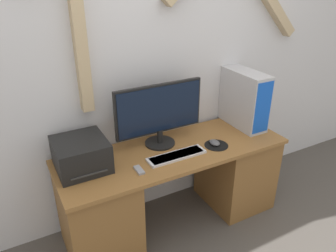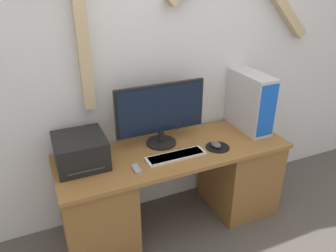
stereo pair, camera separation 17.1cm
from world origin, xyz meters
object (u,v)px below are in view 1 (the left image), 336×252
object	(u,v)px
monitor	(159,112)
remote_control	(139,170)
keyboard	(177,156)
mouse	(215,143)
computer_tower	(244,99)
printer	(81,154)

from	to	relation	value
monitor	remote_control	world-z (taller)	monitor
keyboard	mouse	size ratio (longest dim) A/B	4.58
monitor	computer_tower	xyz separation A→B (m)	(0.79, -0.04, -0.03)
keyboard	printer	world-z (taller)	printer
monitor	computer_tower	bearing A→B (deg)	-2.59
keyboard	monitor	bearing A→B (deg)	94.43
monitor	computer_tower	size ratio (longest dim) A/B	1.46
keyboard	remote_control	xyz separation A→B (m)	(-0.32, -0.04, -0.00)
monitor	printer	bearing A→B (deg)	-175.72
computer_tower	monitor	bearing A→B (deg)	177.41
keyboard	printer	bearing A→B (deg)	163.65
computer_tower	printer	size ratio (longest dim) A/B	1.32
monitor	printer	xyz separation A→B (m)	(-0.62, -0.05, -0.17)
computer_tower	remote_control	distance (m)	1.14
printer	keyboard	bearing A→B (deg)	-16.35
computer_tower	printer	distance (m)	1.42
printer	remote_control	size ratio (longest dim) A/B	3.44
mouse	printer	distance (m)	1.01
mouse	remote_control	size ratio (longest dim) A/B	0.92
mouse	computer_tower	world-z (taller)	computer_tower
computer_tower	remote_control	size ratio (longest dim) A/B	4.53
keyboard	mouse	xyz separation A→B (m)	(0.35, 0.01, 0.01)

